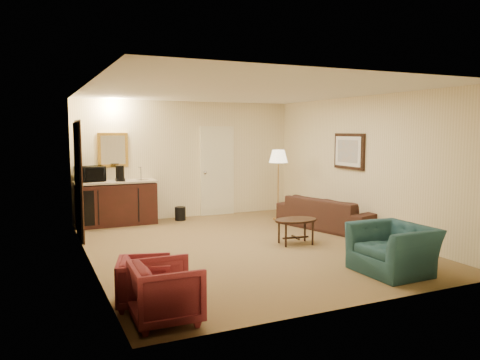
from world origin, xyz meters
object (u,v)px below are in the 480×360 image
object	(u,v)px
rose_chair_far	(166,289)
waste_bin	(180,214)
floor_lamp	(278,185)
microwave	(90,172)
coffee_table	(296,231)
coffee_maker	(120,173)
rose_chair_near	(145,279)
wetbar_cabinet	(116,203)
sofa	(329,208)
teal_armchair	(393,241)

from	to	relation	value
rose_chair_far	waste_bin	world-z (taller)	rose_chair_far
floor_lamp	microwave	xyz separation A→B (m)	(-3.85, 0.93, 0.34)
coffee_table	waste_bin	world-z (taller)	coffee_table
coffee_table	coffee_maker	size ratio (longest dim) A/B	2.37
rose_chair_near	waste_bin	world-z (taller)	rose_chair_near
rose_chair_near	rose_chair_far	xyz separation A→B (m)	(0.09, -0.54, 0.05)
waste_bin	coffee_maker	distance (m)	1.58
wetbar_cabinet	floor_lamp	bearing A→B (deg)	-14.33
rose_chair_near	coffee_maker	world-z (taller)	coffee_maker
rose_chair_far	coffee_table	size ratio (longest dim) A/B	0.90
wetbar_cabinet	rose_chair_far	xyz separation A→B (m)	(-0.41, -5.26, -0.11)
sofa	coffee_table	xyz separation A→B (m)	(-1.27, -0.83, -0.20)
teal_armchair	rose_chair_far	size ratio (longest dim) A/B	1.47
sofa	rose_chair_far	xyz separation A→B (m)	(-4.21, -3.12, -0.07)
sofa	wetbar_cabinet	bearing A→B (deg)	44.22
teal_armchair	coffee_table	bearing A→B (deg)	-170.40
rose_chair_far	microwave	distance (m)	5.39
sofa	teal_armchair	distance (m)	2.93
waste_bin	coffee_table	bearing A→B (deg)	-67.89
floor_lamp	waste_bin	xyz separation A→B (m)	(-2.00, 0.79, -0.63)
sofa	coffee_table	distance (m)	1.53
coffee_table	microwave	size ratio (longest dim) A/B	1.36
sofa	waste_bin	distance (m)	3.22
wetbar_cabinet	waste_bin	bearing A→B (deg)	-2.97
microwave	coffee_maker	bearing A→B (deg)	-23.44
waste_bin	microwave	world-z (taller)	microwave
coffee_maker	microwave	bearing A→B (deg)	151.98
sofa	coffee_maker	bearing A→B (deg)	44.86
waste_bin	rose_chair_far	bearing A→B (deg)	-108.70
coffee_table	coffee_maker	xyz separation A→B (m)	(-2.45, 2.87, 0.86)
wetbar_cabinet	microwave	size ratio (longest dim) A/B	2.91
coffee_table	waste_bin	distance (m)	3.13
rose_chair_far	floor_lamp	bearing A→B (deg)	-38.77
coffee_table	rose_chair_far	bearing A→B (deg)	-141.96
microwave	teal_armchair	bearing A→B (deg)	-62.48
rose_chair_near	coffee_maker	xyz separation A→B (m)	(0.57, 4.62, 0.78)
teal_armchair	coffee_table	xyz separation A→B (m)	(-0.38, 1.96, -0.22)
wetbar_cabinet	coffee_table	bearing A→B (deg)	-49.57
floor_lamp	rose_chair_far	bearing A→B (deg)	-130.47
coffee_table	floor_lamp	xyz separation A→B (m)	(0.82, 2.11, 0.55)
teal_armchair	rose_chair_far	bearing A→B (deg)	-85.42
rose_chair_near	sofa	bearing A→B (deg)	-43.62
wetbar_cabinet	coffee_table	world-z (taller)	wetbar_cabinet
coffee_table	teal_armchair	bearing A→B (deg)	-79.12
teal_armchair	rose_chair_far	xyz separation A→B (m)	(-3.31, -0.34, -0.10)
rose_chair_near	waste_bin	size ratio (longest dim) A/B	2.05
coffee_maker	floor_lamp	bearing A→B (deg)	-24.38
coffee_maker	rose_chair_near	bearing A→B (deg)	-108.37
teal_armchair	rose_chair_far	world-z (taller)	teal_armchair
sofa	coffee_maker	xyz separation A→B (m)	(-3.73, 2.04, 0.66)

